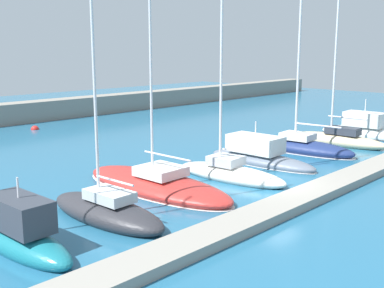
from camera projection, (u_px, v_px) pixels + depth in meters
The scene contains 12 objects.
ground_plane at pixel (276, 190), 26.04m from camera, with size 120.00×120.00×0.00m, color #236084.
dock_pier at pixel (311, 194), 24.58m from camera, with size 41.64×1.80×0.44m, color gray.
breakwater_seawall at pixel (2, 115), 47.73m from camera, with size 108.00×2.35×2.07m, color gray.
motorboat_teal_second at pixel (19, 234), 18.38m from camera, with size 1.99×6.55×3.19m.
sailboat_charcoal_third at pixel (106, 210), 21.58m from camera, with size 2.58×7.13×14.19m.
sailboat_red_fourth at pixel (156, 184), 26.13m from camera, with size 3.74×10.50×16.15m.
sailboat_ivory_fifth at pixel (230, 171), 28.25m from camera, with size 2.76×7.40×15.65m.
motorboat_slate_sixth at pixel (259, 156), 32.00m from camera, with size 2.43×8.14×3.10m.
sailboat_navy_seventh at pixel (302, 145), 35.47m from camera, with size 3.07×8.24×17.92m.
sailboat_sand_eighth at pixel (336, 138), 38.21m from camera, with size 2.63×8.32×12.73m.
motorboat_white_ninth at pixel (365, 131), 41.42m from camera, with size 2.57×7.98×3.69m.
mooring_buoy_red at pixel (35, 129), 45.27m from camera, with size 0.74×0.74×0.74m, color red.
Camera 1 is at (-21.23, -14.04, 7.55)m, focal length 45.28 mm.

